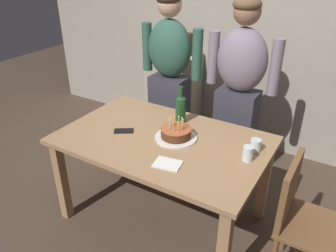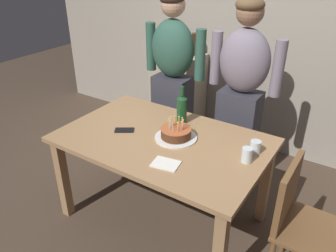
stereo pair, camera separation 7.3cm
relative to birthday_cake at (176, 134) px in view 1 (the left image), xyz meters
name	(u,v)px [view 1 (the left image)]	position (x,y,z in m)	size (l,w,h in m)	color
ground_plane	(163,215)	(-0.08, -0.05, -0.78)	(10.00, 10.00, 0.00)	#47382B
back_wall	(244,23)	(-0.08, 1.50, 0.52)	(5.20, 0.10, 2.60)	#9E9384
dining_table	(163,149)	(-0.08, -0.05, -0.13)	(1.50, 0.96, 0.74)	#A37A51
birthday_cake	(176,134)	(0.00, 0.00, 0.00)	(0.31, 0.31, 0.16)	white
water_glass_near	(256,145)	(0.55, 0.13, 0.01)	(0.07, 0.07, 0.09)	silver
water_glass_far	(248,153)	(0.54, -0.01, 0.01)	(0.07, 0.07, 0.10)	silver
wine_bottle	(181,108)	(-0.10, 0.24, 0.08)	(0.08, 0.08, 0.30)	#194723
cell_phone	(124,131)	(-0.39, -0.12, -0.03)	(0.14, 0.07, 0.01)	black
napkin_stack	(168,164)	(0.12, -0.32, -0.03)	(0.17, 0.13, 0.01)	white
person_man_bearded	(170,81)	(-0.46, 0.68, 0.10)	(0.61, 0.27, 1.66)	#33333D
person_woman_cardigan	(238,96)	(0.21, 0.68, 0.10)	(0.61, 0.27, 1.66)	#33333D
dining_chair	(302,216)	(0.94, -0.09, -0.26)	(0.42, 0.42, 0.87)	brown
shelf_cabinet	(173,91)	(-0.77, 1.28, -0.28)	(0.60, 0.30, 1.22)	tan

